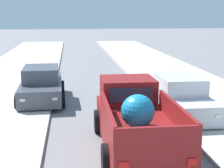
% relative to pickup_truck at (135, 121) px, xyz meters
% --- Properties ---
extents(sidewalk_right, '(5.20, 60.00, 0.12)m').
position_rel_pickup_truck_xyz_m(sidewalk_right, '(4.40, 6.11, -0.75)').
color(sidewalk_right, beige).
rests_on(sidewalk_right, ground).
extents(curb_left, '(0.16, 60.00, 0.10)m').
position_rel_pickup_truck_xyz_m(curb_left, '(-4.05, 6.11, -0.76)').
color(curb_left, silver).
rests_on(curb_left, ground).
extents(curb_right, '(0.16, 60.00, 0.10)m').
position_rel_pickup_truck_xyz_m(curb_right, '(3.20, 6.11, -0.76)').
color(curb_right, silver).
rests_on(curb_right, ground).
extents(pickup_truck, '(2.26, 5.23, 1.87)m').
position_rel_pickup_truck_xyz_m(pickup_truck, '(0.00, 0.00, 0.00)').
color(pickup_truck, maroon).
rests_on(pickup_truck, ground).
extents(car_left_near, '(2.11, 4.30, 1.54)m').
position_rel_pickup_truck_xyz_m(car_left_near, '(-3.13, 5.72, -0.10)').
color(car_left_near, '#474C56').
rests_on(car_left_near, ground).
extents(car_left_mid, '(2.05, 4.27, 1.54)m').
position_rel_pickup_truck_xyz_m(car_left_mid, '(2.30, 2.83, -0.10)').
color(car_left_mid, silver).
rests_on(car_left_mid, ground).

